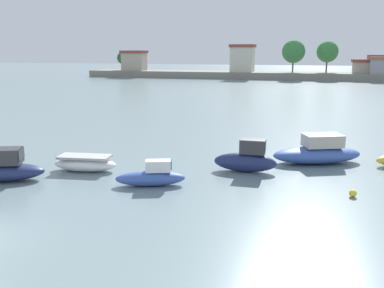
{
  "coord_description": "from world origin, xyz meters",
  "views": [
    {
      "loc": [
        11.83,
        -10.94,
        6.8
      ],
      "look_at": [
        4.84,
        13.46,
        1.11
      ],
      "focal_mm": 38.9,
      "sensor_mm": 36.0,
      "label": 1
    }
  ],
  "objects_px": {
    "moored_boat_3": "(152,177)",
    "moored_boat_5": "(318,152)",
    "mooring_buoy_3": "(353,193)",
    "mooring_buoy_2": "(161,168)",
    "moored_boat_2": "(85,163)",
    "moored_boat_4": "(246,160)",
    "moored_boat_1": "(2,169)"
  },
  "relations": [
    {
      "from": "moored_boat_4",
      "to": "moored_boat_5",
      "type": "bearing_deg",
      "value": 36.89
    },
    {
      "from": "moored_boat_4",
      "to": "moored_boat_1",
      "type": "bearing_deg",
      "value": -158.52
    },
    {
      "from": "moored_boat_2",
      "to": "moored_boat_4",
      "type": "relative_size",
      "value": 1.07
    },
    {
      "from": "mooring_buoy_2",
      "to": "moored_boat_1",
      "type": "bearing_deg",
      "value": -150.12
    },
    {
      "from": "moored_boat_3",
      "to": "mooring_buoy_2",
      "type": "relative_size",
      "value": 15.39
    },
    {
      "from": "mooring_buoy_2",
      "to": "moored_boat_3",
      "type": "bearing_deg",
      "value": -79.16
    },
    {
      "from": "moored_boat_2",
      "to": "moored_boat_3",
      "type": "height_order",
      "value": "moored_boat_3"
    },
    {
      "from": "moored_boat_5",
      "to": "moored_boat_4",
      "type": "bearing_deg",
      "value": -164.35
    },
    {
      "from": "moored_boat_1",
      "to": "moored_boat_5",
      "type": "distance_m",
      "value": 18.35
    },
    {
      "from": "mooring_buoy_3",
      "to": "moored_boat_4",
      "type": "bearing_deg",
      "value": 152.9
    },
    {
      "from": "moored_boat_3",
      "to": "moored_boat_4",
      "type": "height_order",
      "value": "moored_boat_4"
    },
    {
      "from": "moored_boat_3",
      "to": "moored_boat_2",
      "type": "bearing_deg",
      "value": 142.8
    },
    {
      "from": "moored_boat_5",
      "to": "mooring_buoy_2",
      "type": "relative_size",
      "value": 24.63
    },
    {
      "from": "moored_boat_1",
      "to": "moored_boat_2",
      "type": "distance_m",
      "value": 4.4
    },
    {
      "from": "moored_boat_5",
      "to": "mooring_buoy_2",
      "type": "bearing_deg",
      "value": -177.57
    },
    {
      "from": "moored_boat_1",
      "to": "moored_boat_5",
      "type": "height_order",
      "value": "moored_boat_5"
    },
    {
      "from": "moored_boat_4",
      "to": "moored_boat_3",
      "type": "bearing_deg",
      "value": -139.95
    },
    {
      "from": "moored_boat_1",
      "to": "moored_boat_3",
      "type": "xyz_separation_m",
      "value": [
        8.0,
        1.44,
        -0.16
      ]
    },
    {
      "from": "moored_boat_3",
      "to": "moored_boat_5",
      "type": "bearing_deg",
      "value": 20.65
    },
    {
      "from": "moored_boat_2",
      "to": "moored_boat_4",
      "type": "xyz_separation_m",
      "value": [
        9.01,
        2.39,
        0.28
      ]
    },
    {
      "from": "moored_boat_4",
      "to": "moored_boat_5",
      "type": "relative_size",
      "value": 0.61
    },
    {
      "from": "moored_boat_5",
      "to": "mooring_buoy_3",
      "type": "xyz_separation_m",
      "value": [
        1.58,
        -6.02,
        -0.48
      ]
    },
    {
      "from": "moored_boat_1",
      "to": "moored_boat_2",
      "type": "relative_size",
      "value": 1.24
    },
    {
      "from": "moored_boat_4",
      "to": "moored_boat_2",
      "type": "bearing_deg",
      "value": -167.02
    },
    {
      "from": "moored_boat_2",
      "to": "mooring_buoy_2",
      "type": "height_order",
      "value": "moored_boat_2"
    },
    {
      "from": "moored_boat_4",
      "to": "mooring_buoy_2",
      "type": "height_order",
      "value": "moored_boat_4"
    },
    {
      "from": "moored_boat_2",
      "to": "mooring_buoy_2",
      "type": "bearing_deg",
      "value": 10.08
    },
    {
      "from": "moored_boat_3",
      "to": "moored_boat_5",
      "type": "distance_m",
      "value": 10.87
    },
    {
      "from": "moored_boat_1",
      "to": "mooring_buoy_2",
      "type": "distance_m",
      "value": 8.61
    },
    {
      "from": "moored_boat_1",
      "to": "moored_boat_5",
      "type": "relative_size",
      "value": 0.81
    },
    {
      "from": "moored_boat_3",
      "to": "mooring_buoy_3",
      "type": "height_order",
      "value": "moored_boat_3"
    },
    {
      "from": "mooring_buoy_3",
      "to": "mooring_buoy_2",
      "type": "bearing_deg",
      "value": 170.13
    }
  ]
}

